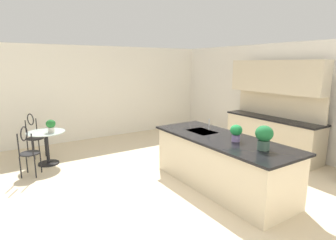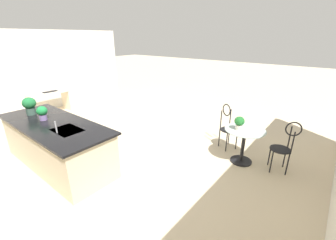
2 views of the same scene
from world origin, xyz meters
The scene contains 13 objects.
ground_plane centered at (0.00, 0.00, 0.00)m, with size 40.00×40.00×0.00m, color beige.
wall_back centered at (0.00, 3.66, 1.35)m, with size 9.00×0.12×2.70m, color silver.
wall_left_window centered at (-4.26, 0.00, 1.35)m, with size 0.12×7.80×2.70m, color silver.
kitchen_island centered at (0.30, 0.85, 0.46)m, with size 2.80×1.06×0.92m.
back_counter_run centered at (-0.40, 3.21, 0.49)m, with size 2.44×0.64×1.52m.
upper_cabinet_run centered at (-0.40, 3.18, 1.90)m, with size 2.40×0.36×0.76m.
bistro_table centered at (-2.62, -1.57, 0.45)m, with size 0.80×0.80×0.74m.
chair_near_window centered at (-3.34, -1.73, 0.57)m, with size 0.52×0.49×1.04m.
chair_by_island centered at (-2.07, -2.00, 0.57)m, with size 0.52×0.52×1.04m.
sink_faucet centered at (-0.25, 1.03, 1.03)m, with size 0.02×0.02×0.22m, color #B2B5BA.
potted_plant_on_table centered at (-2.51, -1.48, 0.90)m, with size 0.20×0.20×0.28m.
potted_plant_counter_far centered at (1.15, 0.89, 1.13)m, with size 0.26×0.26×0.37m.
potted_plant_counter_near centered at (0.60, 0.88, 1.08)m, with size 0.20×0.20×0.28m.
Camera 1 is at (3.74, -2.49, 2.20)m, focal length 29.50 mm.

